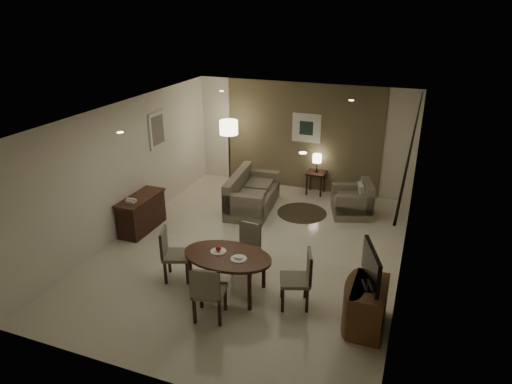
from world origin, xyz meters
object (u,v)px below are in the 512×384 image
at_px(tv_cabinet, 368,306).
at_px(dining_table, 228,274).
at_px(chair_right, 295,279).
at_px(side_table, 316,183).
at_px(console_desk, 142,213).
at_px(armchair, 352,199).
at_px(chair_far, 245,250).
at_px(floor_lamp, 229,155).
at_px(chair_left, 177,255).
at_px(sofa, 253,192).
at_px(chair_near, 210,290).

bearing_deg(tv_cabinet, dining_table, 178.13).
xyz_separation_m(chair_right, side_table, (-0.79, 4.61, -0.19)).
distance_m(console_desk, armchair, 4.62).
bearing_deg(chair_far, floor_lamp, 120.97).
bearing_deg(chair_far, dining_table, -90.71).
xyz_separation_m(chair_left, sofa, (0.16, 3.18, -0.05)).
bearing_deg(chair_right, chair_near, -75.55).
bearing_deg(floor_lamp, chair_far, -62.36).
relative_size(chair_right, sofa, 0.53).
height_order(console_desk, armchair, armchair).
xyz_separation_m(chair_near, floor_lamp, (-1.83, 4.92, 0.41)).
bearing_deg(dining_table, console_desk, 151.34).
bearing_deg(console_desk, chair_right, -20.28).
bearing_deg(chair_left, floor_lamp, -8.99).
height_order(chair_far, sofa, chair_far).
distance_m(dining_table, chair_left, 0.99).
bearing_deg(armchair, chair_left, -50.89).
bearing_deg(dining_table, chair_right, 2.30).
height_order(chair_right, side_table, chair_right).
distance_m(chair_near, sofa, 4.02).
bearing_deg(tv_cabinet, chair_left, 177.51).
bearing_deg(chair_right, tv_cabinet, 64.89).
distance_m(tv_cabinet, floor_lamp, 5.96).
bearing_deg(chair_right, dining_table, -106.89).
bearing_deg(side_table, chair_far, -94.17).
distance_m(tv_cabinet, chair_far, 2.36).
bearing_deg(tv_cabinet, chair_near, -164.69).
xyz_separation_m(chair_near, sofa, (-0.82, 3.94, -0.06)).
relative_size(console_desk, tv_cabinet, 1.33).
relative_size(console_desk, dining_table, 0.81).
bearing_deg(sofa, chair_right, -154.54).
height_order(chair_near, floor_lamp, floor_lamp).
distance_m(dining_table, sofa, 3.34).
distance_m(tv_cabinet, chair_right, 1.17).
distance_m(console_desk, chair_near, 3.37).
relative_size(chair_near, chair_far, 1.08).
xyz_separation_m(tv_cabinet, chair_left, (-3.26, 0.14, 0.12)).
distance_m(chair_right, side_table, 4.68).
bearing_deg(chair_left, dining_table, -114.35).
xyz_separation_m(chair_left, chair_right, (2.10, -0.02, 0.00)).
xyz_separation_m(chair_far, chair_right, (1.08, -0.62, 0.03)).
relative_size(dining_table, floor_lamp, 0.83).
height_order(tv_cabinet, chair_near, chair_near).
height_order(chair_left, sofa, chair_left).
relative_size(dining_table, chair_left, 1.59).
bearing_deg(chair_right, sofa, -167.97).
bearing_deg(console_desk, dining_table, -28.66).
height_order(chair_far, chair_left, chair_left).
relative_size(chair_far, chair_right, 0.94).
height_order(sofa, side_table, sofa).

